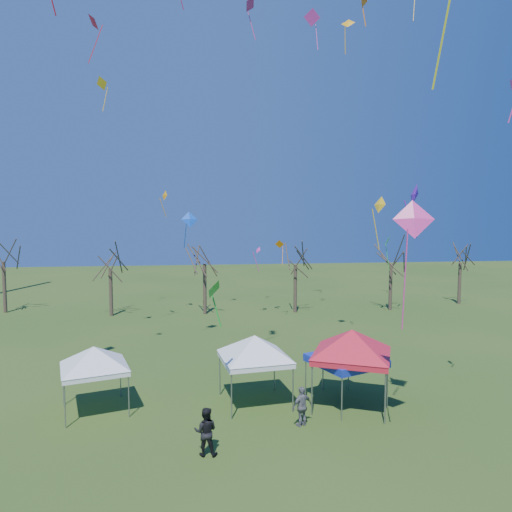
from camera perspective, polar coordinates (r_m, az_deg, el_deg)
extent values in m
plane|color=#2E4E19|center=(19.61, 2.55, -21.75)|extent=(140.00, 140.00, 0.00)
cylinder|color=#3D2D21|center=(48.49, -28.93, -3.44)|extent=(0.32, 0.32, 4.78)
cylinder|color=#3D2D21|center=(43.14, -17.68, -4.35)|extent=(0.32, 0.32, 4.28)
cylinder|color=#3D2D21|center=(42.16, -6.42, -4.11)|extent=(0.32, 0.32, 4.64)
cylinder|color=#3D2D21|center=(42.82, 4.93, -4.07)|extent=(0.32, 0.32, 4.49)
cylinder|color=#3D2D21|center=(45.68, 16.46, -3.71)|extent=(0.32, 0.32, 4.47)
cylinder|color=#3D2D21|center=(51.40, 24.09, -3.14)|extent=(0.32, 0.32, 4.23)
cylinder|color=gray|center=(21.50, -22.77, -16.97)|extent=(0.06, 0.06, 1.85)
cylinder|color=gray|center=(23.93, -22.94, -14.73)|extent=(0.06, 0.06, 1.85)
cylinder|color=gray|center=(21.69, -15.62, -16.58)|extent=(0.06, 0.06, 1.85)
cylinder|color=gray|center=(24.10, -16.58, -14.41)|extent=(0.06, 0.06, 1.85)
cube|color=white|center=(22.43, -19.55, -13.15)|extent=(3.46, 3.46, 0.22)
pyramid|color=white|center=(22.14, -19.63, -10.60)|extent=(3.76, 3.76, 0.92)
cylinder|color=gray|center=(20.78, -3.08, -17.13)|extent=(0.06, 0.06, 2.02)
cylinder|color=gray|center=(23.38, -4.55, -14.61)|extent=(0.06, 0.06, 2.02)
cylinder|color=gray|center=(21.49, 4.64, -16.38)|extent=(0.06, 0.06, 2.02)
cylinder|color=gray|center=(24.02, 2.31, -14.07)|extent=(0.06, 0.06, 2.02)
cube|color=white|center=(22.00, -0.17, -12.74)|extent=(3.40, 3.40, 0.24)
pyramid|color=white|center=(21.69, -0.17, -9.89)|extent=(4.25, 4.25, 1.01)
cylinder|color=gray|center=(21.22, 7.00, -16.36)|extent=(0.07, 0.07, 2.24)
cylinder|color=gray|center=(24.14, 8.37, -13.75)|extent=(0.07, 0.07, 2.24)
cylinder|color=gray|center=(20.94, 15.85, -16.81)|extent=(0.07, 0.07, 2.24)
cylinder|color=gray|center=(23.89, 16.04, -14.08)|extent=(0.07, 0.07, 2.24)
cube|color=red|center=(22.10, 11.87, -12.14)|extent=(4.45, 4.45, 0.27)
pyramid|color=red|center=(21.77, 11.92, -8.98)|extent=(4.31, 4.31, 1.12)
cylinder|color=gray|center=(20.95, 10.68, -17.17)|extent=(0.06, 0.06, 1.92)
cylinder|color=gray|center=(22.93, 6.22, -15.15)|extent=(0.06, 0.06, 1.92)
cylinder|color=gray|center=(22.66, 16.10, -15.56)|extent=(0.06, 0.06, 1.92)
cylinder|color=gray|center=(24.50, 11.51, -13.91)|extent=(0.06, 0.06, 1.92)
cube|color=#0F25A2|center=(22.37, 11.17, -12.82)|extent=(3.74, 3.74, 0.23)
cube|color=#0F25A2|center=(22.32, 11.18, -12.40)|extent=(3.74, 3.74, 0.12)
imported|color=black|center=(18.11, -6.31, -20.96)|extent=(0.97, 0.81, 1.79)
imported|color=slate|center=(20.29, 5.78, -18.19)|extent=(1.07, 0.82, 1.70)
cube|color=yellow|center=(44.37, 19.16, 27.25)|extent=(0.45, 0.67, 2.34)
cone|color=red|center=(33.99, -19.59, 25.88)|extent=(1.02, 1.29, 0.99)
cube|color=red|center=(33.04, -19.43, 23.71)|extent=(0.92, 0.32, 2.49)
cone|color=#ED3496|center=(16.78, 19.14, 4.44)|extent=(1.53, 0.92, 1.38)
cube|color=#ED3496|center=(16.87, 18.10, -2.92)|extent=(0.17, 0.54, 3.63)
cone|color=green|center=(42.49, 16.12, 1.90)|extent=(0.94, 1.14, 0.97)
cube|color=green|center=(42.78, 16.11, -0.09)|extent=(0.41, 0.25, 2.49)
cube|color=#FFF51A|center=(16.05, 22.33, 24.10)|extent=(0.21, 0.77, 2.93)
cube|color=red|center=(26.47, -24.01, 26.67)|extent=(0.20, 0.30, 0.84)
cone|color=orange|center=(40.61, -11.38, 7.44)|extent=(0.66, 0.88, 0.89)
cube|color=orange|center=(40.85, -11.56, 5.97)|extent=(0.58, 0.38, 1.64)
cone|color=#DB3080|center=(34.07, -0.80, 28.96)|extent=(1.09, 1.21, 0.92)
cube|color=#DB3080|center=(33.82, -0.55, 26.86)|extent=(0.53, 0.37, 1.98)
cone|color=#6D1BC2|center=(19.39, 19.09, 7.28)|extent=(0.35, 0.89, 0.87)
cube|color=#6D1BC2|center=(19.62, 18.75, 4.41)|extent=(0.58, 0.11, 1.53)
cone|color=blue|center=(31.55, -8.30, 4.57)|extent=(1.22, 0.75, 1.11)
cube|color=blue|center=(31.49, -8.84, 2.51)|extent=(0.23, 0.67, 1.70)
cone|color=yellow|center=(27.71, 15.17, 6.23)|extent=(0.60, 1.07, 1.01)
cube|color=yellow|center=(27.93, 14.73, 3.24)|extent=(0.59, 0.21, 2.41)
cone|color=orange|center=(38.72, 2.96, 1.51)|extent=(0.86, 0.59, 0.74)
cube|color=orange|center=(38.76, 3.34, 0.07)|extent=(0.19, 0.55, 1.56)
cube|color=orange|center=(28.72, 13.34, 27.23)|extent=(0.22, 0.22, 1.23)
cone|color=#ED34A4|center=(40.19, 0.25, 0.77)|extent=(0.62, 0.75, 0.58)
cube|color=#ED34A4|center=(40.56, -0.02, -0.70)|extent=(0.67, 0.35, 1.82)
cone|color=yellow|center=(41.86, -18.67, 19.80)|extent=(1.31, 1.18, 1.10)
cube|color=yellow|center=(41.31, -18.33, 18.10)|extent=(0.40, 0.54, 2.09)
cone|color=#F1A30C|center=(29.27, 11.44, 26.67)|extent=(0.94, 0.82, 0.65)
cube|color=#F1A30C|center=(28.96, 11.08, 24.97)|extent=(0.18, 0.33, 1.47)
cone|color=#E3329F|center=(43.76, 7.00, 27.49)|extent=(1.45, 0.60, 1.40)
cube|color=#E3329F|center=(43.26, 7.59, 25.51)|extent=(0.07, 0.90, 2.45)
cone|color=green|center=(17.92, -5.34, -4.09)|extent=(0.87, 0.99, 0.78)
cube|color=green|center=(18.25, -4.99, -6.73)|extent=(0.40, 0.27, 1.34)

